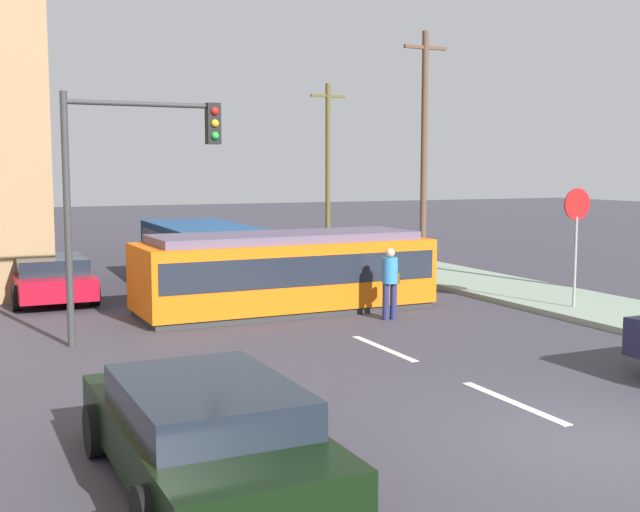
% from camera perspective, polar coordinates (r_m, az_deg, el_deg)
% --- Properties ---
extents(ground_plane, '(120.00, 120.00, 0.00)m').
position_cam_1_polar(ground_plane, '(19.26, -1.27, -4.20)').
color(ground_plane, '#3B3843').
extents(lane_stripe_1, '(0.16, 2.40, 0.01)m').
position_cam_1_polar(lane_stripe_1, '(12.50, 13.57, -10.09)').
color(lane_stripe_1, silver).
rests_on(lane_stripe_1, ground).
extents(lane_stripe_2, '(0.16, 2.40, 0.01)m').
position_cam_1_polar(lane_stripe_2, '(15.73, 4.52, -6.56)').
color(lane_stripe_2, silver).
rests_on(lane_stripe_2, ground).
extents(lane_stripe_3, '(0.16, 2.40, 0.01)m').
position_cam_1_polar(lane_stripe_3, '(25.44, -7.19, -1.69)').
color(lane_stripe_3, silver).
rests_on(lane_stripe_3, ground).
extents(lane_stripe_4, '(0.16, 2.40, 0.01)m').
position_cam_1_polar(lane_stripe_4, '(31.18, -10.47, -0.30)').
color(lane_stripe_4, silver).
rests_on(lane_stripe_4, ground).
extents(streetcar_tram, '(7.26, 2.69, 1.93)m').
position_cam_1_polar(streetcar_tram, '(19.64, -2.52, -1.06)').
color(streetcar_tram, '#E1610C').
rests_on(streetcar_tram, ground).
extents(city_bus, '(2.66, 5.80, 1.83)m').
position_cam_1_polar(city_bus, '(24.19, -8.45, 0.39)').
color(city_bus, navy).
rests_on(city_bus, ground).
extents(pedestrian_crossing, '(0.48, 0.36, 1.67)m').
position_cam_1_polar(pedestrian_crossing, '(18.58, 5.01, -1.65)').
color(pedestrian_crossing, navy).
rests_on(pedestrian_crossing, ground).
extents(parked_sedan_near, '(2.13, 4.60, 1.19)m').
position_cam_1_polar(parked_sedan_near, '(9.10, -8.27, -12.11)').
color(parked_sedan_near, black).
rests_on(parked_sedan_near, ground).
extents(parked_sedan_mid, '(2.11, 4.25, 1.19)m').
position_cam_1_polar(parked_sedan_mid, '(22.32, -18.67, -1.47)').
color(parked_sedan_mid, '#A20E21').
rests_on(parked_sedan_mid, ground).
extents(stop_sign, '(0.76, 0.07, 2.88)m').
position_cam_1_polar(stop_sign, '(20.22, 17.79, 2.27)').
color(stop_sign, gray).
rests_on(stop_sign, sidewalk_curb_right).
extents(traffic_light_mast, '(3.16, 0.33, 4.96)m').
position_cam_1_polar(traffic_light_mast, '(16.40, -13.25, 6.13)').
color(traffic_light_mast, '#333333').
rests_on(traffic_light_mast, ground).
extents(utility_pole_mid, '(1.80, 0.24, 8.57)m').
position_cam_1_polar(utility_pole_mid, '(30.62, 7.42, 8.01)').
color(utility_pole_mid, brown).
rests_on(utility_pole_mid, ground).
extents(utility_pole_far, '(1.80, 0.24, 7.59)m').
position_cam_1_polar(utility_pole_far, '(39.23, 0.57, 6.93)').
color(utility_pole_far, brown).
rests_on(utility_pole_far, ground).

